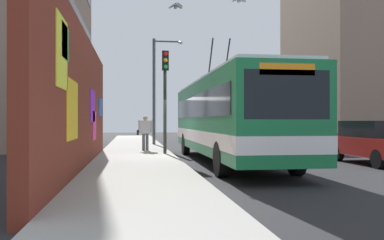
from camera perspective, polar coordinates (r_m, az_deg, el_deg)
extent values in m
plane|color=#232326|center=(17.28, -2.29, -5.35)|extent=(80.00, 80.00, 0.00)
cube|color=#9E9B93|center=(17.19, -7.62, -5.13)|extent=(48.00, 3.20, 0.15)
cube|color=maroon|center=(13.65, -14.85, 2.38)|extent=(14.84, 0.30, 4.34)
cube|color=yellow|center=(9.04, -17.36, 8.81)|extent=(1.34, 0.02, 1.48)
cube|color=blue|center=(19.40, -12.39, 1.72)|extent=(1.60, 0.02, 0.81)
cube|color=yellow|center=(10.45, -16.02, 1.33)|extent=(1.83, 0.02, 1.45)
cube|color=#8C19D8|center=(15.55, -13.43, 1.91)|extent=(1.70, 0.02, 1.16)
cube|color=#F2338C|center=(16.28, -13.20, -0.77)|extent=(1.37, 0.02, 1.09)
cube|color=green|center=(9.47, -16.98, 10.17)|extent=(0.92, 0.02, 0.74)
cube|color=black|center=(27.46, -14.90, 5.78)|extent=(11.29, 0.04, 1.10)
cube|color=black|center=(27.97, -14.89, 12.32)|extent=(11.29, 0.04, 1.10)
cube|color=gray|center=(39.70, 20.57, 10.56)|extent=(12.23, 7.94, 17.86)
cube|color=#19723F|center=(15.72, 4.94, 0.47)|extent=(12.14, 2.45, 2.57)
cube|color=silver|center=(15.79, 4.93, 5.36)|extent=(11.65, 2.25, 0.12)
cube|color=white|center=(15.73, 4.94, -2.21)|extent=(12.16, 2.47, 0.44)
cube|color=black|center=(9.94, 12.88, 3.42)|extent=(0.04, 2.08, 1.16)
cube|color=black|center=(15.72, 4.94, 1.88)|extent=(11.17, 2.48, 0.82)
cube|color=orange|center=(10.00, 12.86, 6.77)|extent=(0.06, 1.35, 0.28)
cylinder|color=black|center=(17.72, 4.70, 7.49)|extent=(1.43, 0.06, 2.00)
cylinder|color=black|center=(17.58, 2.46, 7.55)|extent=(1.43, 0.06, 2.00)
cylinder|color=black|center=(12.38, 14.06, -5.09)|extent=(1.00, 0.28, 1.00)
cylinder|color=black|center=(11.73, 3.98, -5.37)|extent=(1.00, 0.28, 1.00)
cylinder|color=black|center=(19.78, 5.50, -3.24)|extent=(1.00, 0.28, 1.00)
cylinder|color=black|center=(19.38, -0.87, -3.30)|extent=(1.00, 0.28, 1.00)
cube|color=#B21E19|center=(16.54, 23.89, -3.31)|extent=(4.15, 1.75, 0.66)
cube|color=black|center=(16.59, 23.73, -1.13)|extent=(2.49, 1.57, 0.60)
cylinder|color=black|center=(14.99, 24.16, -4.91)|extent=(0.64, 0.22, 0.64)
cylinder|color=black|center=(18.13, 23.67, -4.08)|extent=(0.64, 0.22, 0.64)
cylinder|color=black|center=(17.36, 19.31, -4.26)|extent=(0.64, 0.22, 0.64)
cube|color=#38383D|center=(22.04, 15.28, -2.52)|extent=(4.70, 1.75, 0.66)
cube|color=black|center=(22.11, 15.18, -0.88)|extent=(2.82, 1.57, 0.60)
cylinder|color=black|center=(20.99, 18.91, -3.54)|extent=(0.64, 0.22, 0.64)
cylinder|color=black|center=(20.33, 15.02, -3.66)|extent=(0.64, 0.22, 0.64)
cylinder|color=black|center=(23.79, 15.50, -3.14)|extent=(0.64, 0.22, 0.64)
cylinder|color=black|center=(23.21, 12.00, -3.22)|extent=(0.64, 0.22, 0.64)
cube|color=#B7B7BC|center=(27.26, 10.59, -2.07)|extent=(4.74, 1.92, 0.66)
cube|color=black|center=(27.34, 10.53, -0.74)|extent=(2.84, 1.73, 0.60)
cylinder|color=black|center=(26.11, 13.49, -2.88)|extent=(0.64, 0.22, 0.64)
cylinder|color=black|center=(25.52, 9.89, -2.94)|extent=(0.64, 0.22, 0.64)
cylinder|color=black|center=(29.03, 11.21, -2.60)|extent=(0.64, 0.22, 0.64)
cylinder|color=black|center=(28.51, 7.94, -2.65)|extent=(0.64, 0.22, 0.64)
cube|color=#C6B793|center=(33.38, 7.06, -1.71)|extent=(4.39, 1.84, 0.66)
cube|color=black|center=(33.45, 7.02, -0.63)|extent=(2.63, 1.65, 0.60)
cylinder|color=black|center=(32.23, 9.14, -2.36)|extent=(0.64, 0.22, 0.64)
cylinder|color=black|center=(31.78, 6.32, -2.39)|extent=(0.64, 0.22, 0.64)
cylinder|color=black|center=(35.00, 7.73, -2.18)|extent=(0.64, 0.22, 0.64)
cylinder|color=black|center=(34.59, 5.12, -2.21)|extent=(0.64, 0.22, 0.64)
cylinder|color=#595960|center=(20.16, -6.16, -3.01)|extent=(0.14, 0.14, 0.82)
cylinder|color=#595960|center=(20.15, -6.64, -3.01)|extent=(0.14, 0.14, 0.82)
cube|color=silver|center=(20.13, -6.40, -0.96)|extent=(0.22, 0.48, 0.62)
cylinder|color=silver|center=(20.14, -5.58, -0.87)|extent=(0.09, 0.09, 0.59)
cylinder|color=silver|center=(20.12, -7.22, -0.87)|extent=(0.09, 0.09, 0.59)
sphere|color=tan|center=(20.13, -6.40, 0.23)|extent=(0.22, 0.22, 0.22)
cube|color=black|center=(20.13, -7.42, -1.70)|extent=(0.14, 0.10, 0.24)
cylinder|color=#2D382D|center=(18.23, -3.72, 2.44)|extent=(0.14, 0.14, 4.48)
cube|color=black|center=(18.18, -3.66, 8.11)|extent=(0.20, 0.28, 0.84)
sphere|color=red|center=(18.11, -3.64, 9.03)|extent=(0.18, 0.18, 0.18)
sphere|color=yellow|center=(18.07, -3.64, 8.16)|extent=(0.18, 0.18, 0.18)
sphere|color=green|center=(18.03, -3.64, 7.28)|extent=(0.18, 0.18, 0.18)
cylinder|color=#4C4C51|center=(25.60, -5.22, 3.91)|extent=(0.18, 0.18, 6.45)
cylinder|color=#4C4C51|center=(26.06, -3.40, 10.67)|extent=(0.10, 1.63, 0.10)
ellipsoid|color=silver|center=(26.13, -1.59, 10.53)|extent=(0.44, 0.28, 0.20)
ellipsoid|color=gray|center=(20.41, -2.08, 15.41)|extent=(0.32, 0.14, 0.12)
cube|color=gray|center=(20.43, -1.68, 15.48)|extent=(0.20, 0.25, 0.17)
cube|color=gray|center=(20.41, -2.49, 15.50)|extent=(0.20, 0.25, 0.17)
ellipsoid|color=slate|center=(17.57, -2.26, 15.14)|extent=(0.32, 0.14, 0.12)
cube|color=slate|center=(17.60, -1.79, 15.22)|extent=(0.20, 0.26, 0.14)
cube|color=slate|center=(17.57, -2.73, 15.25)|extent=(0.20, 0.26, 0.14)
ellipsoid|color=gray|center=(17.33, 6.44, 15.87)|extent=(0.32, 0.14, 0.12)
cube|color=gray|center=(17.37, 6.90, 15.93)|extent=(0.20, 0.27, 0.11)
cube|color=gray|center=(17.30, 5.97, 16.00)|extent=(0.20, 0.27, 0.11)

